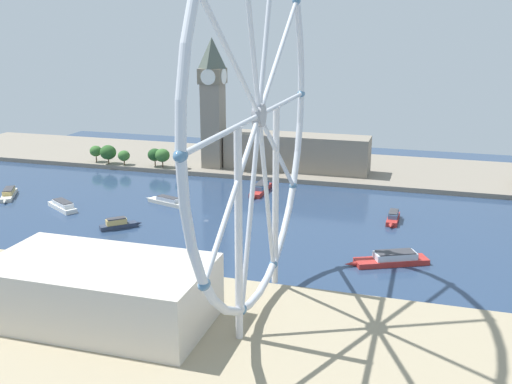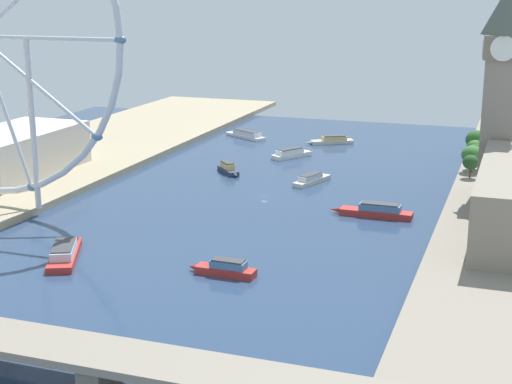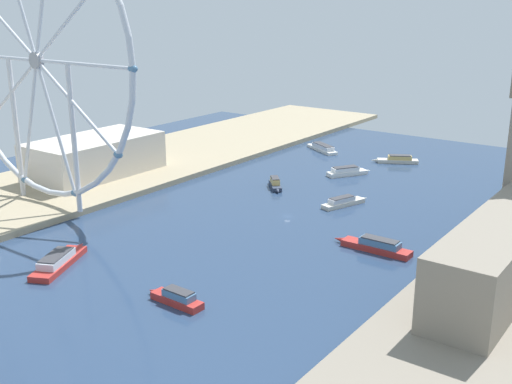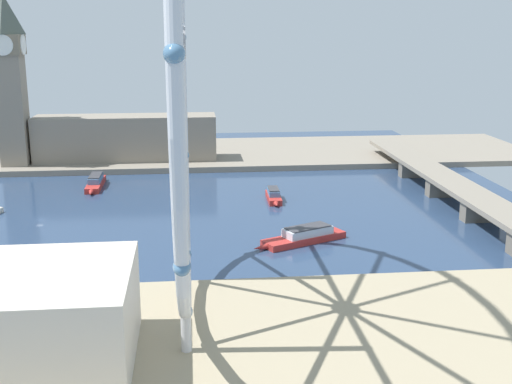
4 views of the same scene
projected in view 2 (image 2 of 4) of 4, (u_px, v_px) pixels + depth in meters
ground_plane at (264, 196)px, 342.09m from camera, size 416.07×416.07×0.00m
riverbank_right at (28, 171)px, 380.90m from camera, size 90.00×520.00×3.00m
clock_tower at (501, 87)px, 327.73m from camera, size 16.77×16.77×87.32m
parliament_block at (509, 198)px, 282.03m from camera, size 22.00×97.39×24.15m
tree_row_embankment at (476, 147)px, 391.63m from camera, size 12.87×73.79×13.21m
riverside_hall at (15, 152)px, 368.22m from camera, size 38.60×73.35×20.79m
river_bridge at (30, 347)px, 182.44m from camera, size 228.07×16.00×9.46m
tour_boat_0 at (225, 269)px, 247.72m from camera, size 23.20×5.87×5.36m
tour_boat_1 at (65, 252)px, 262.71m from camera, size 21.11×35.44×5.52m
tour_boat_2 at (292, 154)px, 418.75m from camera, size 18.49×25.90×5.21m
tour_boat_3 at (228, 169)px, 383.24m from camera, size 16.88×18.12×5.58m
tour_boat_4 at (312, 179)px, 364.13m from camera, size 13.04×28.34×4.65m
tour_boat_5 at (246, 135)px, 473.80m from camera, size 32.59×21.74×4.70m
tour_boat_6 at (332, 140)px, 455.57m from camera, size 27.31×17.84×4.97m
tour_boat_7 at (376, 211)px, 311.08m from camera, size 33.85×6.46×5.67m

